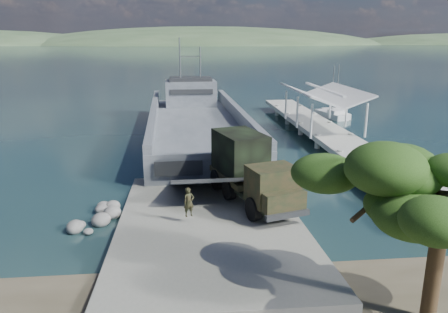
% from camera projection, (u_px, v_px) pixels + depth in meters
% --- Properties ---
extents(ground, '(1400.00, 1400.00, 0.00)m').
position_uv_depth(ground, '(209.00, 221.00, 25.24)').
color(ground, '#172E38').
rests_on(ground, ground).
extents(boat_ramp, '(10.00, 18.00, 0.50)m').
position_uv_depth(boat_ramp, '(210.00, 224.00, 24.22)').
color(boat_ramp, gray).
rests_on(boat_ramp, ground).
extents(shoreline_rocks, '(3.20, 5.60, 0.90)m').
position_uv_depth(shoreline_rocks, '(101.00, 222.00, 25.14)').
color(shoreline_rocks, '#5E5E5C').
rests_on(shoreline_rocks, ground).
extents(distant_headlands, '(1000.00, 240.00, 48.00)m').
position_uv_depth(distant_headlands, '(219.00, 45.00, 567.20)').
color(distant_headlands, '#354D30').
rests_on(distant_headlands, ground).
extents(pier, '(6.40, 44.00, 6.10)m').
position_uv_depth(pier, '(325.00, 126.00, 44.05)').
color(pier, '#A7A79D').
rests_on(pier, ground).
extents(landing_craft, '(10.37, 37.34, 11.01)m').
position_uv_depth(landing_craft, '(197.00, 129.00, 45.75)').
color(landing_craft, '#4F555D').
rests_on(landing_craft, ground).
extents(military_truck, '(4.86, 8.88, 3.95)m').
position_uv_depth(military_truck, '(250.00, 169.00, 26.70)').
color(military_truck, black).
rests_on(military_truck, boat_ramp).
extents(soldier, '(0.69, 0.57, 1.62)m').
position_uv_depth(soldier, '(189.00, 209.00, 23.58)').
color(soldier, black).
rests_on(soldier, boat_ramp).
extents(sailboat_near, '(2.95, 5.92, 6.93)m').
position_uv_depth(sailboat_near, '(332.00, 115.00, 57.19)').
color(sailboat_near, silver).
rests_on(sailboat_near, ground).
extents(sailboat_far, '(2.07, 5.89, 7.06)m').
position_uv_depth(sailboat_far, '(336.00, 114.00, 58.09)').
color(sailboat_far, silver).
rests_on(sailboat_far, ground).
extents(overhang_tree, '(7.07, 6.51, 6.42)m').
position_uv_depth(overhang_tree, '(424.00, 194.00, 14.85)').
color(overhang_tree, '#362415').
rests_on(overhang_tree, ground).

